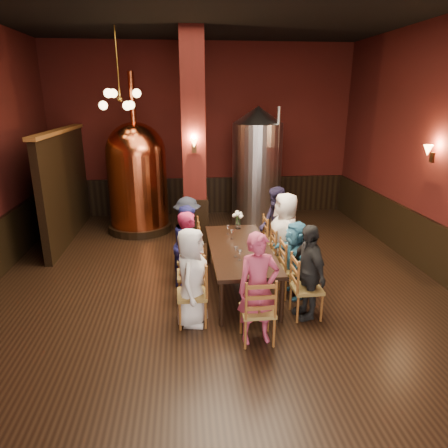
{
  "coord_description": "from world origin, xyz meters",
  "views": [
    {
      "loc": [
        -0.54,
        -5.94,
        3.18
      ],
      "look_at": [
        0.09,
        0.2,
        1.19
      ],
      "focal_mm": 32.0,
      "sensor_mm": 36.0,
      "label": 1
    }
  ],
  "objects": [
    {
      "name": "chair_6",
      "position": [
        1.21,
        0.58,
        0.46
      ],
      "size": [
        0.47,
        0.47,
        0.92
      ],
      "primitive_type": null,
      "rotation": [
        0.0,
        0.0,
        1.58
      ],
      "color": "brown",
      "rests_on": "ground"
    },
    {
      "name": "partition",
      "position": [
        -3.2,
        3.2,
        1.2
      ],
      "size": [
        0.22,
        3.5,
        2.4
      ],
      "primitive_type": "cube",
      "color": "black",
      "rests_on": "ground"
    },
    {
      "name": "rose_vase",
      "position": [
        0.47,
        1.23,
        0.98
      ],
      "size": [
        0.21,
        0.21,
        0.35
      ],
      "color": "white",
      "rests_on": "dining_table"
    },
    {
      "name": "chair_0",
      "position": [
        -0.47,
        -0.77,
        0.46
      ],
      "size": [
        0.47,
        0.47,
        0.92
      ],
      "primitive_type": null,
      "rotation": [
        0.0,
        0.0,
        -1.56
      ],
      "color": "brown",
      "rests_on": "ground"
    },
    {
      "name": "wine_glass_3",
      "position": [
        0.28,
        0.67,
        0.83
      ],
      "size": [
        0.07,
        0.07,
        0.17
      ],
      "primitive_type": null,
      "color": "white",
      "rests_on": "dining_table"
    },
    {
      "name": "chair_1",
      "position": [
        -0.48,
        -0.1,
        0.46
      ],
      "size": [
        0.47,
        0.47,
        0.92
      ],
      "primitive_type": null,
      "rotation": [
        0.0,
        0.0,
        -1.56
      ],
      "color": "brown",
      "rests_on": "ground"
    },
    {
      "name": "chair_2",
      "position": [
        -0.49,
        0.56,
        0.46
      ],
      "size": [
        0.47,
        0.47,
        0.92
      ],
      "primitive_type": null,
      "rotation": [
        0.0,
        0.0,
        -1.56
      ],
      "color": "brown",
      "rests_on": "ground"
    },
    {
      "name": "person_0",
      "position": [
        -0.47,
        -0.77,
        0.73
      ],
      "size": [
        0.62,
        0.8,
        1.45
      ],
      "primitive_type": "imported",
      "rotation": [
        0.0,
        0.0,
        1.33
      ],
      "color": "white",
      "rests_on": "ground"
    },
    {
      "name": "sconce_column",
      "position": [
        -0.3,
        2.5,
        2.2
      ],
      "size": [
        0.2,
        0.2,
        0.36
      ],
      "primitive_type": null,
      "rotation": [
        0.0,
        0.0,
        3.14
      ],
      "color": "black",
      "rests_on": "column"
    },
    {
      "name": "person_2",
      "position": [
        -0.49,
        0.56,
        0.71
      ],
      "size": [
        0.56,
        0.76,
        1.42
      ],
      "primitive_type": "imported",
      "rotation": [
        0.0,
        0.0,
        1.21
      ],
      "color": "navy",
      "rests_on": "ground"
    },
    {
      "name": "pendant_cluster",
      "position": [
        -1.8,
        2.9,
        3.1
      ],
      "size": [
        0.9,
        0.9,
        1.7
      ],
      "primitive_type": null,
      "color": "#A57226",
      "rests_on": "room"
    },
    {
      "name": "person_7",
      "position": [
        1.21,
        1.25,
        0.77
      ],
      "size": [
        0.44,
        0.78,
        1.54
      ],
      "primitive_type": "imported",
      "rotation": [
        0.0,
        0.0,
        4.82
      ],
      "color": "#1F1A35",
      "rests_on": "ground"
    },
    {
      "name": "person_8",
      "position": [
        0.39,
        -1.31,
        0.77
      ],
      "size": [
        0.6,
        0.43,
        1.54
      ],
      "primitive_type": "imported",
      "rotation": [
        0.0,
        0.0,
        6.39
      ],
      "color": "#B33B5D",
      "rests_on": "ground"
    },
    {
      "name": "wine_glass_5",
      "position": [
        0.24,
        -0.16,
        0.83
      ],
      "size": [
        0.07,
        0.07,
        0.17
      ],
      "primitive_type": null,
      "color": "white",
      "rests_on": "dining_table"
    },
    {
      "name": "chair_3",
      "position": [
        -0.49,
        1.23,
        0.46
      ],
      "size": [
        0.47,
        0.47,
        0.92
      ],
      "primitive_type": null,
      "rotation": [
        0.0,
        0.0,
        -1.56
      ],
      "color": "brown",
      "rests_on": "ground"
    },
    {
      "name": "dining_table",
      "position": [
        0.37,
        0.24,
        0.69
      ],
      "size": [
        1.03,
        2.41,
        0.75
      ],
      "rotation": [
        0.0,
        0.0,
        0.01
      ],
      "color": "black",
      "rests_on": "ground"
    },
    {
      "name": "person_5",
      "position": [
        1.22,
        -0.08,
        0.64
      ],
      "size": [
        0.53,
        1.23,
        1.28
      ],
      "primitive_type": "imported",
      "rotation": [
        0.0,
        0.0,
        4.84
      ],
      "color": "teal",
      "rests_on": "ground"
    },
    {
      "name": "wine_glass_0",
      "position": [
        0.55,
        -0.65,
        0.83
      ],
      "size": [
        0.07,
        0.07,
        0.17
      ],
      "primitive_type": null,
      "color": "white",
      "rests_on": "dining_table"
    },
    {
      "name": "wainscot_right",
      "position": [
        3.96,
        0.0,
        0.5
      ],
      "size": [
        0.08,
        9.9,
        1.0
      ],
      "primitive_type": "cube",
      "color": "black",
      "rests_on": "ground"
    },
    {
      "name": "chair_8",
      "position": [
        0.39,
        -1.31,
        0.46
      ],
      "size": [
        0.47,
        0.47,
        0.92
      ],
      "primitive_type": null,
      "rotation": [
        0.0,
        0.0,
        3.15
      ],
      "color": "brown",
      "rests_on": "ground"
    },
    {
      "name": "person_3",
      "position": [
        -0.49,
        1.23,
        0.7
      ],
      "size": [
        0.53,
        0.91,
        1.39
      ],
      "primitive_type": "imported",
      "rotation": [
        0.0,
        0.0,
        1.59
      ],
      "color": "black",
      "rests_on": "ground"
    },
    {
      "name": "column",
      "position": [
        -0.3,
        2.8,
        2.25
      ],
      "size": [
        0.58,
        0.58,
        4.5
      ],
      "primitive_type": "cube",
      "color": "#43100E",
      "rests_on": "ground"
    },
    {
      "name": "copper_kettle",
      "position": [
        -1.63,
        3.62,
        1.35
      ],
      "size": [
        1.64,
        1.64,
        3.69
      ],
      "rotation": [
        0.0,
        0.0,
        0.2
      ],
      "color": "black",
      "rests_on": "ground"
    },
    {
      "name": "sconce_wall",
      "position": [
        3.9,
        0.8,
        2.2
      ],
      "size": [
        0.2,
        0.2,
        0.36
      ],
      "primitive_type": null,
      "rotation": [
        0.0,
        0.0,
        1.57
      ],
      "color": "black",
      "rests_on": "room"
    },
    {
      "name": "person_6",
      "position": [
        1.21,
        0.58,
        0.79
      ],
      "size": [
        0.54,
        0.8,
        1.59
      ],
      "primitive_type": "imported",
      "rotation": [
        0.0,
        0.0,
        4.76
      ],
      "color": "white",
      "rests_on": "ground"
    },
    {
      "name": "chair_5",
      "position": [
        1.22,
        -0.08,
        0.46
      ],
      "size": [
        0.47,
        0.47,
        0.92
      ],
      "primitive_type": null,
      "rotation": [
        0.0,
        0.0,
        1.58
      ],
      "color": "brown",
      "rests_on": "ground"
    },
    {
      "name": "wine_glass_4",
      "position": [
        0.45,
        -0.63,
        0.83
      ],
      "size": [
        0.07,
        0.07,
        0.17
      ],
      "primitive_type": null,
      "color": "white",
      "rests_on": "dining_table"
    },
    {
      "name": "chair_7",
      "position": [
        1.21,
        1.25,
        0.46
      ],
      "size": [
        0.47,
        0.47,
        0.92
      ],
      "primitive_type": null,
      "rotation": [
        0.0,
        0.0,
        1.58
      ],
      "color": "brown",
      "rests_on": "ground"
    },
    {
      "name": "wine_glass_2",
      "position": [
        0.24,
        0.94,
        0.83
      ],
      "size": [
        0.07,
        0.07,
        0.17
      ],
      "primitive_type": null,
      "color": "white",
      "rests_on": "dining_table"
    },
    {
      "name": "wainscot_back",
      "position": [
        0.0,
        4.96,
        0.5
      ],
      "size": [
        7.9,
        0.08,
        1.0
      ],
      "primitive_type": "cube",
      "color": "black",
      "rests_on": "ground"
    },
    {
      "name": "person_4",
      "position": [
        1.23,
        -0.75,
        0.72
      ],
      "size": [
        0.52,
        0.9,
        1.45
      ],
      "primitive_type": "imported",
      "rotation": [
        0.0,
        0.0,
        4.92
      ],
      "color": "black",
      "rests_on": "ground"
    },
    {
      "name": "wine_glass_1",
      "position": [
        0.29,
        -0.3,
        0.83
      ],
      "size": [
        0.07,
        0.07,
        0.17
      ],
      "primitive_type": null,
      "color": "white",
      "rests_on": "dining_table"
    },
    {
      "name": "chair_4",
      "position": [
        1.23,
        -0.75,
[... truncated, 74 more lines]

